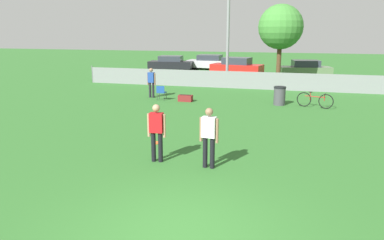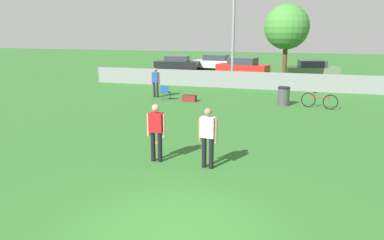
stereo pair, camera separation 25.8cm
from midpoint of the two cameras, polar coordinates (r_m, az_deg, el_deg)
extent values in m
plane|color=#2D6628|center=(7.22, -1.83, -16.88)|extent=(120.00, 120.00, 0.00)
cube|color=gray|center=(24.18, 12.14, 5.81)|extent=(24.50, 0.03, 1.10)
cylinder|color=slate|center=(28.00, -13.84, 6.85)|extent=(0.07, 0.07, 1.21)
cylinder|color=gray|center=(25.80, 6.62, 13.60)|extent=(0.20, 0.20, 7.49)
cylinder|color=#4C331E|center=(27.78, 14.18, 8.35)|extent=(0.32, 0.32, 2.73)
sphere|color=#3D7F33|center=(27.69, 14.49, 13.59)|extent=(3.13, 3.13, 3.13)
cylinder|color=black|center=(10.72, -5.27, -4.04)|extent=(0.13, 0.13, 0.87)
cylinder|color=black|center=(10.66, -4.22, -4.12)|extent=(0.13, 0.13, 0.87)
cube|color=#B21419|center=(10.50, -4.82, -0.37)|extent=(0.39, 0.25, 0.56)
sphere|color=tan|center=(10.41, -4.86, 1.84)|extent=(0.21, 0.21, 0.21)
cylinder|color=tan|center=(10.59, -5.98, -0.73)|extent=(0.08, 0.08, 0.66)
cylinder|color=tan|center=(10.46, -3.62, -0.87)|extent=(0.08, 0.08, 0.66)
cylinder|color=black|center=(10.20, 2.59, -4.93)|extent=(0.13, 0.13, 0.87)
cylinder|color=black|center=(10.13, 3.68, -5.07)|extent=(0.13, 0.13, 0.87)
cube|color=silver|center=(9.96, 3.18, -1.11)|extent=(0.39, 0.26, 0.56)
sphere|color=#8C664C|center=(9.87, 3.22, 1.22)|extent=(0.21, 0.21, 0.21)
cylinder|color=#8C664C|center=(10.06, 1.96, -1.43)|extent=(0.08, 0.08, 0.66)
cylinder|color=#8C664C|center=(9.91, 4.41, -1.69)|extent=(0.08, 0.08, 0.66)
cylinder|color=black|center=(21.01, -4.94, 4.58)|extent=(0.13, 0.13, 0.84)
cylinder|color=black|center=(21.09, -5.42, 4.61)|extent=(0.13, 0.13, 0.84)
cube|color=navy|center=(20.95, -5.22, 6.48)|extent=(0.37, 0.25, 0.56)
sphere|color=#8C664C|center=(20.91, -5.24, 7.61)|extent=(0.21, 0.21, 0.21)
cylinder|color=#8C664C|center=(20.87, -4.68, 6.24)|extent=(0.08, 0.08, 0.66)
cylinder|color=#8C664C|center=(21.06, -5.75, 6.28)|extent=(0.08, 0.08, 0.66)
cylinder|color=#E5591E|center=(12.53, -4.80, -3.45)|extent=(0.29, 0.29, 0.03)
torus|color=#E5591E|center=(12.53, -4.80, -3.44)|extent=(0.29, 0.29, 0.03)
cylinder|color=#333338|center=(20.42, -2.96, 3.72)|extent=(0.02, 0.02, 0.40)
cylinder|color=#333338|center=(20.54, -4.00, 3.77)|extent=(0.02, 0.02, 0.40)
cylinder|color=#333338|center=(20.05, -3.30, 3.54)|extent=(0.02, 0.02, 0.40)
cylinder|color=#333338|center=(20.18, -4.36, 3.58)|extent=(0.02, 0.02, 0.40)
cube|color=navy|center=(20.26, -3.66, 4.25)|extent=(0.46, 0.46, 0.03)
cube|color=navy|center=(20.03, -3.86, 4.70)|extent=(0.44, 0.04, 0.36)
torus|color=black|center=(19.18, 17.66, 2.94)|extent=(0.69, 0.25, 0.71)
torus|color=black|center=(18.93, 20.71, 2.57)|extent=(0.69, 0.25, 0.71)
cylinder|color=#A51E19|center=(19.02, 19.22, 3.30)|extent=(0.94, 0.31, 0.04)
cylinder|color=#A51E19|center=(19.08, 18.55, 3.38)|extent=(0.03, 0.03, 0.37)
cylinder|color=#A51E19|center=(18.92, 20.51, 3.15)|extent=(0.03, 0.03, 0.33)
cube|color=black|center=(19.04, 18.59, 3.98)|extent=(0.17, 0.10, 0.04)
cylinder|color=black|center=(18.89, 20.55, 3.64)|extent=(0.15, 0.43, 0.03)
cylinder|color=#3F3F44|center=(19.25, 14.16, 3.43)|extent=(0.57, 0.57, 0.85)
cylinder|color=black|center=(19.18, 14.24, 4.80)|extent=(0.60, 0.60, 0.08)
cube|color=maroon|center=(19.81, -0.04, 3.34)|extent=(0.73, 0.40, 0.33)
cube|color=black|center=(19.78, -0.04, 3.85)|extent=(0.62, 0.04, 0.02)
cylinder|color=black|center=(36.17, 0.17, 8.18)|extent=(0.64, 0.25, 0.63)
cylinder|color=black|center=(34.61, -0.33, 7.94)|extent=(0.64, 0.25, 0.63)
cylinder|color=black|center=(36.72, -3.73, 8.23)|extent=(0.64, 0.25, 0.63)
cylinder|color=black|center=(35.19, -4.39, 7.99)|extent=(0.64, 0.25, 0.63)
cube|color=black|center=(35.63, -2.08, 8.44)|extent=(4.23, 2.24, 0.66)
cube|color=#2D333D|center=(35.59, -2.09, 9.36)|extent=(2.27, 1.82, 0.49)
cylinder|color=black|center=(36.81, 6.19, 8.22)|extent=(0.67, 0.21, 0.66)
cylinder|color=black|center=(35.27, 5.57, 8.01)|extent=(0.67, 0.21, 0.66)
cylinder|color=black|center=(37.51, 2.29, 8.39)|extent=(0.67, 0.21, 0.66)
cylinder|color=black|center=(36.00, 1.51, 8.18)|extent=(0.67, 0.21, 0.66)
cube|color=#B7B7BC|center=(36.35, 3.88, 8.55)|extent=(4.28, 2.02, 0.68)
cube|color=#2D333D|center=(36.31, 3.90, 9.48)|extent=(2.26, 1.70, 0.51)
cylinder|color=black|center=(31.85, 10.63, 7.24)|extent=(0.65, 0.30, 0.63)
cylinder|color=black|center=(30.43, 9.77, 6.99)|extent=(0.65, 0.30, 0.63)
cylinder|color=black|center=(32.72, 6.25, 7.55)|extent=(0.65, 0.30, 0.63)
cylinder|color=black|center=(31.34, 5.22, 7.31)|extent=(0.65, 0.30, 0.63)
cube|color=red|center=(31.54, 7.96, 7.72)|extent=(4.45, 2.48, 0.75)
cube|color=#2D333D|center=(31.48, 8.00, 8.90)|extent=(2.43, 1.90, 0.56)
cylinder|color=black|center=(32.27, 19.80, 6.73)|extent=(0.63, 0.30, 0.60)
cylinder|color=black|center=(30.85, 20.47, 6.40)|extent=(0.63, 0.30, 0.60)
cylinder|color=black|center=(31.76, 15.54, 6.93)|extent=(0.63, 0.30, 0.60)
cylinder|color=black|center=(30.31, 16.02, 6.61)|extent=(0.63, 0.30, 0.60)
cube|color=#59724C|center=(31.25, 18.00, 7.08)|extent=(4.17, 2.46, 0.68)
cube|color=#2D333D|center=(31.20, 18.08, 8.16)|extent=(2.29, 1.88, 0.51)
camera|label=1|loc=(0.13, -89.34, 0.16)|focal=35.00mm
camera|label=2|loc=(0.13, 90.66, -0.16)|focal=35.00mm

